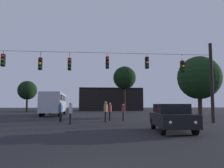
{
  "coord_description": "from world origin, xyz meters",
  "views": [
    {
      "loc": [
        -0.0,
        -4.5,
        1.48
      ],
      "look_at": [
        1.96,
        17.22,
        3.51
      ],
      "focal_mm": 35.53,
      "sensor_mm": 36.0,
      "label": 1
    }
  ],
  "objects_px": {
    "pedestrian_crossing_center": "(106,110)",
    "tree_right_far": "(27,90)",
    "car_near_right": "(171,117)",
    "pedestrian_far_side": "(61,111)",
    "pedestrian_crossing_right": "(123,111)",
    "pedestrian_near_bus": "(110,111)",
    "pedestrian_crossing_left": "(164,112)",
    "tree_left_silhouette": "(199,78)",
    "tree_behind_building": "(125,78)",
    "city_bus": "(54,102)",
    "pedestrian_trailing": "(71,112)"
  },
  "relations": [
    {
      "from": "pedestrian_crossing_left",
      "to": "city_bus",
      "type": "bearing_deg",
      "value": 128.7
    },
    {
      "from": "city_bus",
      "to": "pedestrian_far_side",
      "type": "bearing_deg",
      "value": -78.18
    },
    {
      "from": "tree_behind_building",
      "to": "tree_right_far",
      "type": "height_order",
      "value": "tree_behind_building"
    },
    {
      "from": "pedestrian_crossing_left",
      "to": "tree_right_far",
      "type": "bearing_deg",
      "value": 122.96
    },
    {
      "from": "pedestrian_near_bus",
      "to": "tree_left_silhouette",
      "type": "xyz_separation_m",
      "value": [
        12.53,
        7.55,
        4.12
      ]
    },
    {
      "from": "car_near_right",
      "to": "pedestrian_far_side",
      "type": "bearing_deg",
      "value": 134.19
    },
    {
      "from": "pedestrian_crossing_right",
      "to": "tree_behind_building",
      "type": "height_order",
      "value": "tree_behind_building"
    },
    {
      "from": "pedestrian_crossing_left",
      "to": "pedestrian_far_side",
      "type": "xyz_separation_m",
      "value": [
        -8.51,
        1.7,
        0.07
      ]
    },
    {
      "from": "pedestrian_crossing_center",
      "to": "tree_left_silhouette",
      "type": "distance_m",
      "value": 16.6
    },
    {
      "from": "pedestrian_far_side",
      "to": "tree_behind_building",
      "type": "xyz_separation_m",
      "value": [
        9.52,
        26.83,
        6.2
      ]
    },
    {
      "from": "pedestrian_crossing_left",
      "to": "tree_right_far",
      "type": "relative_size",
      "value": 0.24
    },
    {
      "from": "pedestrian_near_bus",
      "to": "pedestrian_trailing",
      "type": "relative_size",
      "value": 0.99
    },
    {
      "from": "pedestrian_crossing_left",
      "to": "pedestrian_crossing_right",
      "type": "xyz_separation_m",
      "value": [
        -3.02,
        2.17,
        -0.01
      ]
    },
    {
      "from": "tree_right_far",
      "to": "tree_behind_building",
      "type": "bearing_deg",
      "value": -3.49
    },
    {
      "from": "car_near_right",
      "to": "tree_left_silhouette",
      "type": "bearing_deg",
      "value": 58.55
    },
    {
      "from": "city_bus",
      "to": "tree_right_far",
      "type": "bearing_deg",
      "value": 117.35
    },
    {
      "from": "pedestrian_trailing",
      "to": "pedestrian_crossing_center",
      "type": "bearing_deg",
      "value": 29.25
    },
    {
      "from": "car_near_right",
      "to": "tree_left_silhouette",
      "type": "height_order",
      "value": "tree_left_silhouette"
    },
    {
      "from": "pedestrian_crossing_right",
      "to": "tree_behind_building",
      "type": "xyz_separation_m",
      "value": [
        4.04,
        26.36,
        6.28
      ]
    },
    {
      "from": "pedestrian_crossing_center",
      "to": "pedestrian_crossing_right",
      "type": "relative_size",
      "value": 1.13
    },
    {
      "from": "tree_left_silhouette",
      "to": "tree_behind_building",
      "type": "xyz_separation_m",
      "value": [
        -7.35,
        18.14,
        2.11
      ]
    },
    {
      "from": "pedestrian_near_bus",
      "to": "pedestrian_trailing",
      "type": "height_order",
      "value": "pedestrian_trailing"
    },
    {
      "from": "pedestrian_crossing_left",
      "to": "tree_right_far",
      "type": "height_order",
      "value": "tree_right_far"
    },
    {
      "from": "pedestrian_crossing_center",
      "to": "pedestrian_far_side",
      "type": "distance_m",
      "value": 3.9
    },
    {
      "from": "car_near_right",
      "to": "tree_behind_building",
      "type": "bearing_deg",
      "value": 85.93
    },
    {
      "from": "pedestrian_crossing_right",
      "to": "pedestrian_far_side",
      "type": "height_order",
      "value": "pedestrian_far_side"
    },
    {
      "from": "pedestrian_trailing",
      "to": "tree_behind_building",
      "type": "height_order",
      "value": "tree_behind_building"
    },
    {
      "from": "tree_behind_building",
      "to": "tree_right_far",
      "type": "xyz_separation_m",
      "value": [
        -20.32,
        1.24,
        -2.7
      ]
    },
    {
      "from": "pedestrian_near_bus",
      "to": "car_near_right",
      "type": "bearing_deg",
      "value": -71.92
    },
    {
      "from": "car_near_right",
      "to": "pedestrian_trailing",
      "type": "height_order",
      "value": "pedestrian_trailing"
    },
    {
      "from": "pedestrian_crossing_right",
      "to": "pedestrian_near_bus",
      "type": "bearing_deg",
      "value": 149.57
    },
    {
      "from": "pedestrian_crossing_center",
      "to": "tree_right_far",
      "type": "height_order",
      "value": "tree_right_far"
    },
    {
      "from": "car_near_right",
      "to": "pedestrian_crossing_center",
      "type": "bearing_deg",
      "value": 116.49
    },
    {
      "from": "city_bus",
      "to": "pedestrian_trailing",
      "type": "height_order",
      "value": "city_bus"
    },
    {
      "from": "tree_left_silhouette",
      "to": "tree_right_far",
      "type": "distance_m",
      "value": 33.78
    },
    {
      "from": "pedestrian_near_bus",
      "to": "pedestrian_crossing_left",
      "type": "bearing_deg",
      "value": -34.28
    },
    {
      "from": "city_bus",
      "to": "pedestrian_crossing_center",
      "type": "height_order",
      "value": "city_bus"
    },
    {
      "from": "pedestrian_near_bus",
      "to": "city_bus",
      "type": "bearing_deg",
      "value": 122.13
    },
    {
      "from": "tree_left_silhouette",
      "to": "car_near_right",
      "type": "bearing_deg",
      "value": -121.45
    },
    {
      "from": "pedestrian_crossing_right",
      "to": "pedestrian_near_bus",
      "type": "relative_size",
      "value": 0.95
    },
    {
      "from": "pedestrian_crossing_right",
      "to": "tree_left_silhouette",
      "type": "bearing_deg",
      "value": 35.84
    },
    {
      "from": "pedestrian_crossing_center",
      "to": "city_bus",
      "type": "bearing_deg",
      "value": 116.37
    },
    {
      "from": "city_bus",
      "to": "pedestrian_near_bus",
      "type": "distance_m",
      "value": 12.95
    },
    {
      "from": "city_bus",
      "to": "tree_left_silhouette",
      "type": "height_order",
      "value": "tree_left_silhouette"
    },
    {
      "from": "pedestrian_trailing",
      "to": "pedestrian_crossing_left",
      "type": "bearing_deg",
      "value": 4.48
    },
    {
      "from": "pedestrian_crossing_right",
      "to": "pedestrian_near_bus",
      "type": "xyz_separation_m",
      "value": [
        -1.15,
        0.67,
        0.05
      ]
    },
    {
      "from": "pedestrian_crossing_center",
      "to": "pedestrian_far_side",
      "type": "relative_size",
      "value": 1.05
    },
    {
      "from": "pedestrian_crossing_left",
      "to": "tree_left_silhouette",
      "type": "xyz_separation_m",
      "value": [
        8.37,
        10.39,
        4.16
      ]
    },
    {
      "from": "city_bus",
      "to": "pedestrian_crossing_center",
      "type": "xyz_separation_m",
      "value": [
        6.35,
        -12.81,
        -0.87
      ]
    },
    {
      "from": "city_bus",
      "to": "pedestrian_near_bus",
      "type": "bearing_deg",
      "value": -57.87
    }
  ]
}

